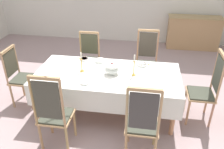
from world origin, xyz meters
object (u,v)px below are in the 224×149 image
at_px(chair_south_a, 53,112).
at_px(sideboard, 193,33).
at_px(bowl_near_right, 142,64).
at_px(chair_south_b, 142,122).
at_px(chair_north_b, 147,59).
at_px(chair_head_east, 206,88).
at_px(spoon_primary, 79,59).
at_px(chair_north_a, 89,57).
at_px(candlestick_west, 82,64).
at_px(chair_head_west, 20,75).
at_px(bowl_far_left, 100,60).
at_px(bowl_near_left, 84,59).
at_px(soup_tureen, 112,68).
at_px(bowl_far_right, 85,83).
at_px(candlestick_east, 134,67).
at_px(dining_table, 107,77).
at_px(spoon_secondary, 149,65).

relative_size(chair_south_a, sideboard, 0.86).
bearing_deg(bowl_near_right, chair_south_b, -86.87).
height_order(chair_south_b, chair_north_b, chair_south_b).
distance_m(chair_head_east, bowl_near_right, 1.12).
bearing_deg(chair_head_east, spoon_primary, 77.97).
height_order(chair_north_a, candlestick_west, candlestick_west).
height_order(chair_head_west, bowl_far_left, chair_head_west).
xyz_separation_m(chair_head_west, chair_head_east, (3.17, -0.00, 0.05)).
bearing_deg(bowl_far_left, bowl_near_left, 174.01).
xyz_separation_m(soup_tureen, candlestick_west, (-0.51, 0.00, 0.04)).
distance_m(chair_head_west, bowl_far_right, 1.37).
height_order(chair_head_west, chair_head_east, chair_head_east).
bearing_deg(bowl_far_left, chair_south_b, -58.86).
distance_m(chair_south_a, sideboard, 4.89).
bearing_deg(chair_head_east, bowl_far_left, 77.10).
relative_size(candlestick_east, spoon_primary, 2.08).
distance_m(chair_north_a, bowl_near_right, 1.28).
bearing_deg(soup_tureen, bowl_far_left, 124.92).
bearing_deg(chair_north_b, chair_north_a, 0.32).
xyz_separation_m(chair_head_east, spoon_primary, (-2.20, 0.47, 0.14)).
bearing_deg(sideboard, candlestick_east, 66.20).
height_order(chair_north_a, bowl_near_right, chair_north_a).
bearing_deg(dining_table, candlestick_west, -180.00).
bearing_deg(soup_tureen, dining_table, 180.00).
height_order(soup_tureen, candlestick_east, candlestick_east).
relative_size(soup_tureen, bowl_far_right, 1.68).
height_order(chair_south_a, spoon_secondary, chair_south_a).
height_order(chair_head_west, soup_tureen, chair_head_west).
relative_size(chair_head_west, sideboard, 0.74).
relative_size(chair_north_b, spoon_secondary, 6.60).
distance_m(chair_head_west, candlestick_west, 1.19).
bearing_deg(candlestick_west, bowl_near_right, 21.17).
height_order(chair_head_east, bowl_far_left, chair_head_east).
distance_m(spoon_secondary, sideboard, 3.11).
xyz_separation_m(chair_north_a, bowl_near_left, (0.06, -0.52, 0.20)).
bearing_deg(dining_table, chair_head_east, -0.00).
xyz_separation_m(bowl_far_right, sideboard, (2.15, 3.64, -0.31)).
relative_size(bowl_far_right, sideboard, 0.10).
bearing_deg(candlestick_west, chair_head_west, 180.00).
height_order(candlestick_west, spoon_primary, candlestick_west).
distance_m(dining_table, chair_head_east, 1.59).
bearing_deg(sideboard, bowl_far_right, 59.44).
height_order(chair_south_b, spoon_secondary, chair_south_b).
bearing_deg(chair_north_a, sideboard, -136.66).
distance_m(chair_north_b, spoon_secondary, 0.58).
bearing_deg(chair_north_a, candlestick_west, 98.22).
bearing_deg(spoon_primary, chair_head_west, -138.70).
xyz_separation_m(dining_table, bowl_far_left, (-0.21, 0.41, 0.10)).
height_order(chair_north_a, candlestick_east, candlestick_east).
relative_size(chair_north_b, chair_head_east, 0.96).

